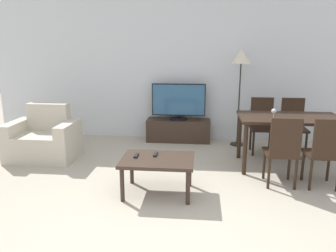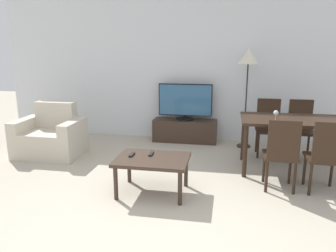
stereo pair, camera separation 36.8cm
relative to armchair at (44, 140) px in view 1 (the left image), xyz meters
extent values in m
plane|color=#B2A893|center=(2.10, -2.03, -0.30)|extent=(18.00, 18.00, 0.00)
cube|color=silver|center=(2.10, 1.44, 1.05)|extent=(7.31, 0.06, 2.70)
cube|color=beige|center=(0.00, -0.04, -0.09)|extent=(0.67, 0.73, 0.41)
cube|color=beige|center=(0.00, 0.23, 0.33)|extent=(0.67, 0.20, 0.43)
cube|color=beige|center=(-0.42, -0.04, 0.00)|extent=(0.18, 0.73, 0.59)
cube|color=beige|center=(0.42, -0.04, 0.00)|extent=(0.18, 0.73, 0.59)
cube|color=#38281E|center=(2.05, 1.18, -0.09)|extent=(1.18, 0.37, 0.41)
cylinder|color=black|center=(2.05, 1.18, 0.13)|extent=(0.32, 0.32, 0.03)
cylinder|color=black|center=(2.05, 1.18, 0.17)|extent=(0.04, 0.04, 0.05)
cube|color=black|center=(2.05, 1.18, 0.49)|extent=(0.98, 0.04, 0.59)
cube|color=#2D5B84|center=(2.05, 1.16, 0.49)|extent=(0.95, 0.01, 0.55)
cube|color=#38281E|center=(1.96, -1.10, 0.12)|extent=(0.86, 0.63, 0.04)
cylinder|color=#38281E|center=(1.59, -1.36, -0.10)|extent=(0.05, 0.05, 0.40)
cylinder|color=#38281E|center=(2.34, -1.36, -0.10)|extent=(0.05, 0.05, 0.40)
cylinder|color=#38281E|center=(1.59, -0.84, -0.10)|extent=(0.05, 0.05, 0.40)
cylinder|color=#38281E|center=(2.34, -0.84, -0.10)|extent=(0.05, 0.05, 0.40)
cube|color=black|center=(3.73, -0.03, 0.44)|extent=(1.43, 0.82, 0.04)
cylinder|color=black|center=(3.08, -0.39, 0.06)|extent=(0.06, 0.06, 0.72)
cylinder|color=black|center=(3.08, 0.32, 0.06)|extent=(0.06, 0.06, 0.72)
cylinder|color=black|center=(4.39, 0.32, 0.06)|extent=(0.06, 0.06, 0.72)
cube|color=black|center=(3.48, -0.68, 0.12)|extent=(0.40, 0.40, 0.04)
cylinder|color=black|center=(3.32, -0.51, -0.10)|extent=(0.04, 0.04, 0.40)
cylinder|color=black|center=(3.65, -0.51, -0.10)|extent=(0.04, 0.04, 0.40)
cylinder|color=black|center=(3.32, -0.84, -0.10)|extent=(0.04, 0.04, 0.40)
cylinder|color=black|center=(3.65, -0.84, -0.10)|extent=(0.04, 0.04, 0.40)
cube|color=black|center=(3.48, -0.86, 0.38)|extent=(0.37, 0.04, 0.47)
cube|color=black|center=(3.98, 0.61, 0.12)|extent=(0.40, 0.40, 0.04)
cylinder|color=black|center=(3.82, 0.44, -0.10)|extent=(0.04, 0.04, 0.40)
cylinder|color=black|center=(4.15, 0.44, -0.10)|extent=(0.04, 0.04, 0.40)
cylinder|color=black|center=(3.82, 0.77, -0.10)|extent=(0.04, 0.04, 0.40)
cylinder|color=black|center=(4.15, 0.77, -0.10)|extent=(0.04, 0.04, 0.40)
cube|color=black|center=(3.98, 0.79, 0.38)|extent=(0.37, 0.04, 0.47)
cube|color=black|center=(3.98, -0.68, 0.12)|extent=(0.40, 0.40, 0.04)
cylinder|color=black|center=(3.82, -0.51, -0.10)|extent=(0.04, 0.04, 0.40)
cylinder|color=black|center=(4.15, -0.51, -0.10)|extent=(0.04, 0.04, 0.40)
cylinder|color=black|center=(3.82, -0.84, -0.10)|extent=(0.04, 0.04, 0.40)
cube|color=black|center=(3.98, -0.86, 0.38)|extent=(0.37, 0.04, 0.47)
cube|color=black|center=(3.48, 0.61, 0.12)|extent=(0.40, 0.40, 0.04)
cylinder|color=black|center=(3.32, 0.44, -0.10)|extent=(0.04, 0.04, 0.40)
cylinder|color=black|center=(3.65, 0.44, -0.10)|extent=(0.04, 0.04, 0.40)
cylinder|color=black|center=(3.32, 0.77, -0.10)|extent=(0.04, 0.04, 0.40)
cylinder|color=black|center=(3.65, 0.77, -0.10)|extent=(0.04, 0.04, 0.40)
cube|color=black|center=(3.48, 0.79, 0.38)|extent=(0.37, 0.04, 0.47)
cylinder|color=black|center=(3.13, 1.04, -0.29)|extent=(0.24, 0.24, 0.02)
cylinder|color=black|center=(3.13, 1.04, 0.44)|extent=(0.02, 0.02, 1.43)
cone|color=beige|center=(3.13, 1.04, 1.28)|extent=(0.35, 0.35, 0.25)
cube|color=black|center=(1.92, -0.98, 0.15)|extent=(0.04, 0.15, 0.02)
cube|color=black|center=(1.69, -1.05, 0.15)|extent=(0.04, 0.15, 0.02)
cylinder|color=silver|center=(3.46, -0.23, 0.47)|extent=(0.06, 0.06, 0.01)
cylinder|color=silver|center=(3.46, -0.23, 0.51)|extent=(0.01, 0.01, 0.07)
sphere|color=silver|center=(3.46, -0.23, 0.58)|extent=(0.07, 0.07, 0.07)
camera|label=1|loc=(2.46, -4.76, 1.44)|focal=35.00mm
camera|label=2|loc=(2.82, -4.71, 1.44)|focal=35.00mm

